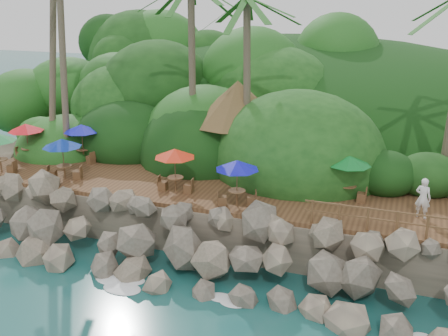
% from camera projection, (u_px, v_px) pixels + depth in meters
% --- Properties ---
extents(ground, '(140.00, 140.00, 0.00)m').
position_uv_depth(ground, '(172.00, 297.00, 20.75)').
color(ground, '#19514F').
rests_on(ground, ground).
extents(land_base, '(32.00, 25.20, 2.10)m').
position_uv_depth(land_base, '(276.00, 156.00, 34.69)').
color(land_base, gray).
rests_on(land_base, ground).
extents(jungle_hill, '(44.80, 28.00, 15.40)m').
position_uv_depth(jungle_hill, '(300.00, 142.00, 41.71)').
color(jungle_hill, '#143811').
rests_on(jungle_hill, ground).
extents(seawall, '(29.00, 4.00, 2.30)m').
position_uv_depth(seawall, '(191.00, 248.00, 22.17)').
color(seawall, gray).
rests_on(seawall, ground).
extents(terrace, '(26.00, 5.00, 0.20)m').
position_uv_depth(terrace, '(224.00, 192.00, 25.41)').
color(terrace, brown).
rests_on(terrace, land_base).
extents(jungle_foliage, '(44.00, 16.00, 12.00)m').
position_uv_depth(jungle_foliage, '(272.00, 176.00, 34.13)').
color(jungle_foliage, '#143811').
rests_on(jungle_foliage, ground).
extents(foam_line, '(25.20, 0.80, 0.06)m').
position_uv_depth(foam_line, '(175.00, 292.00, 21.01)').
color(foam_line, white).
rests_on(foam_line, ground).
extents(palapa, '(5.04, 5.04, 4.60)m').
position_uv_depth(palapa, '(238.00, 102.00, 27.75)').
color(palapa, brown).
rests_on(palapa, ground).
extents(dining_clusters, '(25.53, 5.13, 2.09)m').
position_uv_depth(dining_clusters, '(201.00, 154.00, 24.99)').
color(dining_clusters, brown).
rests_on(dining_clusters, terrace).
extents(railing, '(7.20, 0.10, 1.00)m').
position_uv_depth(railing, '(397.00, 221.00, 20.53)').
color(railing, brown).
rests_on(railing, terrace).
extents(waiter, '(0.73, 0.59, 1.74)m').
position_uv_depth(waiter, '(423.00, 198.00, 22.03)').
color(waiter, white).
rests_on(waiter, terrace).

